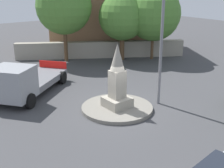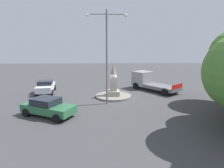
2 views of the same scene
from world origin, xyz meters
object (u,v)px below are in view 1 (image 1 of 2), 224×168
monument (117,81)px  tree_far_corner (64,6)px  truck_grey_parked_left (23,82)px  streetlamp (163,11)px  tree_mid_cluster (122,17)px  tree_near_wall (154,14)px

monument → tree_far_corner: tree_far_corner is taller
truck_grey_parked_left → tree_far_corner: size_ratio=0.87×
streetlamp → tree_far_corner: bearing=177.4°
monument → streetlamp: bearing=73.6°
tree_mid_cluster → streetlamp: bearing=-27.3°
tree_near_wall → tree_far_corner: 7.72m
streetlamp → tree_near_wall: (-7.86, 7.13, -1.17)m
tree_mid_cluster → tree_far_corner: (-2.54, -4.25, 0.91)m
monument → truck_grey_parked_left: 5.80m
monument → streetlamp: size_ratio=0.40×
monument → tree_mid_cluster: (-8.54, 7.22, 2.14)m
monument → tree_far_corner: size_ratio=0.49×
truck_grey_parked_left → tree_near_wall: bearing=100.8°
streetlamp → tree_far_corner: streetlamp is taller
tree_near_wall → tree_far_corner: bearing=-120.9°
truck_grey_parked_left → tree_far_corner: (-6.43, 6.39, 3.64)m
truck_grey_parked_left → tree_near_wall: size_ratio=0.96×
tree_mid_cluster → tree_far_corner: bearing=-120.9°
streetlamp → tree_far_corner: size_ratio=1.22×
monument → streetlamp: (0.72, 2.44, 3.54)m
monument → truck_grey_parked_left: monument is taller
tree_near_wall → tree_far_corner: size_ratio=0.91×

